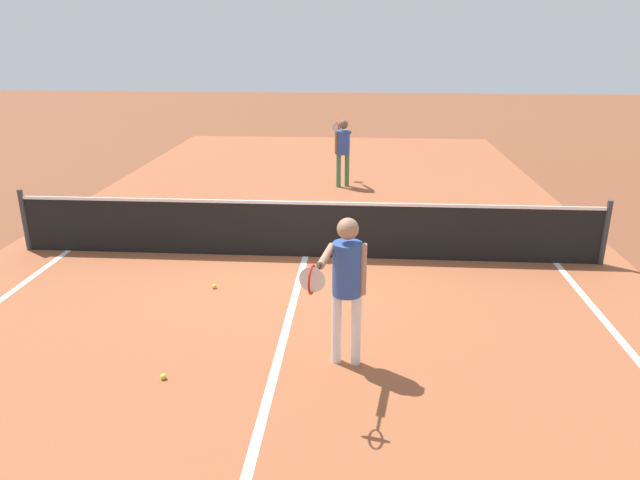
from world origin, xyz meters
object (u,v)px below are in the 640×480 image
object	(u,v)px
tennis_ball_mid_court	(163,377)
tennis_ball_near_net	(214,286)
player_near	(346,276)
net	(305,229)
player_far	(343,145)

from	to	relation	value
tennis_ball_mid_court	tennis_ball_near_net	distance (m)	2.41
player_near	tennis_ball_near_net	world-z (taller)	player_near
tennis_ball_mid_court	tennis_ball_near_net	bearing A→B (deg)	90.80
net	tennis_ball_mid_court	size ratio (longest dim) A/B	147.20
player_far	tennis_ball_mid_court	bearing A→B (deg)	-100.54
player_far	tennis_ball_mid_court	distance (m)	8.92
net	tennis_ball_mid_court	distance (m)	4.01
net	tennis_ball_mid_court	world-z (taller)	net
tennis_ball_mid_court	net	bearing A→B (deg)	72.83
net	player_near	distance (m)	3.48
player_near	tennis_ball_near_net	distance (m)	2.96
player_near	player_far	bearing A→B (deg)	92.25
tennis_ball_mid_court	tennis_ball_near_net	xyz separation A→B (m)	(-0.03, 2.41, 0.00)
player_far	tennis_ball_near_net	bearing A→B (deg)	-104.70
player_near	tennis_ball_mid_court	size ratio (longest dim) A/B	25.98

